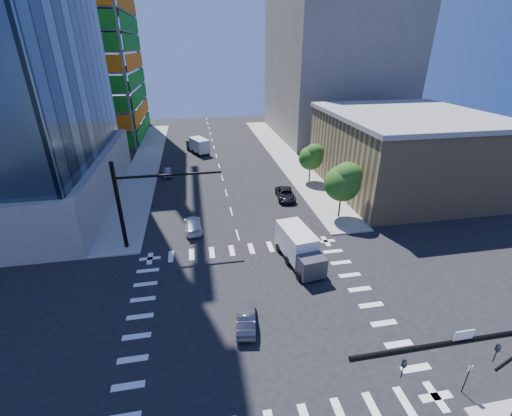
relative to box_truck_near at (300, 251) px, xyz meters
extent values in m
plane|color=black|center=(-5.07, -5.54, -1.40)|extent=(160.00, 160.00, 0.00)
cube|color=silver|center=(-5.07, -5.54, -1.39)|extent=(20.00, 20.00, 0.01)
cube|color=gray|center=(7.43, 34.46, -1.32)|extent=(5.00, 60.00, 0.15)
cube|color=gray|center=(-17.57, 34.46, -1.32)|extent=(5.00, 60.00, 0.15)
cube|color=#167D1B|center=(-19.97, 56.46, 23.10)|extent=(0.12, 24.00, 49.00)
cube|color=orange|center=(-32.57, 43.86, 23.10)|extent=(24.00, 0.12, 49.00)
cube|color=#947C56|center=(19.93, 16.46, 3.60)|extent=(20.00, 22.00, 10.00)
cube|color=gray|center=(19.93, 16.46, 8.90)|extent=(20.50, 22.50, 0.60)
cube|color=#66625C|center=(21.93, 49.46, 12.60)|extent=(24.00, 30.00, 28.00)
cylinder|color=black|center=(1.43, -17.04, 6.15)|extent=(10.00, 0.24, 0.24)
imported|color=black|center=(3.43, -17.04, 5.05)|extent=(0.16, 0.20, 1.00)
imported|color=black|center=(-1.07, -17.04, 5.05)|extent=(0.16, 0.20, 1.00)
cube|color=white|center=(1.43, -17.04, 6.50)|extent=(0.90, 0.04, 0.50)
cylinder|color=black|center=(-16.57, 5.96, 3.25)|extent=(0.40, 0.40, 9.00)
cylinder|color=black|center=(-11.57, 5.96, 6.15)|extent=(10.00, 0.24, 0.24)
imported|color=black|center=(-10.57, 5.96, 5.05)|extent=(0.16, 0.20, 1.00)
cylinder|color=#382316|center=(7.43, 8.46, -0.11)|extent=(0.20, 0.20, 2.27)
sphere|color=#144813|center=(7.43, 8.46, 2.98)|extent=(4.16, 4.16, 4.16)
sphere|color=#3B6D24|center=(7.83, 8.16, 3.95)|extent=(3.25, 3.25, 3.25)
cylinder|color=#382316|center=(7.73, 20.46, -0.29)|extent=(0.20, 0.20, 1.92)
sphere|color=#144813|center=(7.73, 20.46, 2.33)|extent=(3.52, 3.52, 3.52)
sphere|color=#3B6D24|center=(8.13, 20.16, 3.15)|extent=(2.75, 2.75, 2.75)
cylinder|color=black|center=(5.63, -14.54, -0.30)|extent=(0.06, 0.06, 2.20)
cube|color=silver|center=(5.63, -14.54, 0.60)|extent=(0.30, 0.03, 0.40)
imported|color=black|center=(2.55, 14.97, -0.72)|extent=(2.65, 5.05, 1.36)
imported|color=silver|center=(-9.80, 8.47, -0.73)|extent=(2.09, 4.66, 1.33)
imported|color=gray|center=(-13.57, 27.21, -0.71)|extent=(2.09, 4.22, 1.38)
imported|color=#47464B|center=(-6.22, -6.87, -0.75)|extent=(1.93, 4.07, 1.29)
cube|color=silver|center=(0.00, 0.00, 0.48)|extent=(3.02, 5.21, 2.57)
cube|color=#393940|center=(0.00, 0.00, -0.16)|extent=(2.49, 2.07, 1.88)
cube|color=#BDBDBF|center=(-8.39, 39.10, 0.35)|extent=(3.85, 5.10, 2.39)
cube|color=#393940|center=(-8.39, 39.10, -0.25)|extent=(2.60, 2.36, 1.75)
camera|label=1|loc=(-8.94, -25.81, 17.36)|focal=24.00mm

